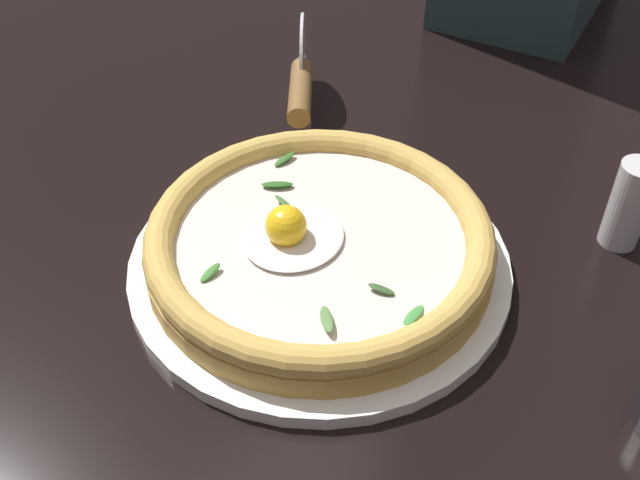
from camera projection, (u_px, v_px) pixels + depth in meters
ground_plane at (342, 297)px, 0.63m from camera, size 2.40×2.40×0.03m
pizza_plate at (320, 264)px, 0.63m from camera, size 0.31×0.31×0.01m
pizza at (319, 242)px, 0.61m from camera, size 0.27×0.27×0.05m
pizza_cutter at (301, 79)px, 0.76m from camera, size 0.12×0.11×0.09m
pepper_shaker at (629, 205)px, 0.63m from camera, size 0.03×0.03×0.08m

